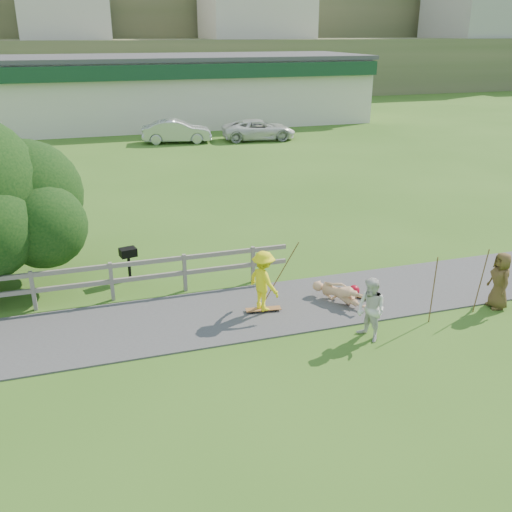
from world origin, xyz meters
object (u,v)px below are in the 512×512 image
object	(u,v)px
spectator_c	(500,281)
car_silver	(177,131)
skater_fallen	(340,293)
spectator_a	(371,310)
skater_rider	(264,284)
car_white	(259,130)
bbq	(129,264)

from	to	relation	value
spectator_c	car_silver	size ratio (longest dim) A/B	0.35
skater_fallen	spectator_a	size ratio (longest dim) A/B	1.07
skater_rider	car_white	size ratio (longest dim) A/B	0.33
skater_rider	spectator_c	bearing A→B (deg)	-125.94
spectator_a	bbq	xyz separation A→B (m)	(-5.08, 5.22, -0.28)
car_white	bbq	bearing A→B (deg)	159.13
car_silver	bbq	bearing A→B (deg)	175.43
car_silver	skater_fallen	bearing A→B (deg)	-170.95
spectator_a	car_white	bearing A→B (deg)	151.21
skater_fallen	car_white	xyz separation A→B (m)	(5.44, 24.25, 0.37)
car_silver	car_white	xyz separation A→B (m)	(5.44, -0.63, -0.06)
spectator_c	bbq	world-z (taller)	spectator_c
skater_rider	skater_fallen	distance (m)	2.19
skater_fallen	spectator_a	bearing A→B (deg)	-125.11
spectator_a	car_white	size ratio (longest dim) A/B	0.32
car_silver	bbq	world-z (taller)	car_silver
skater_fallen	skater_rider	bearing A→B (deg)	146.37
car_white	spectator_c	bearing A→B (deg)	-177.38
skater_rider	skater_fallen	bearing A→B (deg)	-114.53
spectator_a	car_silver	distance (m)	26.82
skater_rider	spectator_a	xyz separation A→B (m)	(1.97, -2.06, -0.02)
spectator_a	car_silver	xyz separation A→B (m)	(0.16, 26.82, -0.04)
skater_rider	spectator_c	distance (m)	6.21
spectator_c	skater_fallen	bearing A→B (deg)	-102.32
skater_rider	skater_fallen	world-z (taller)	skater_rider
bbq	skater_fallen	bearing A→B (deg)	-43.95
skater_rider	spectator_c	world-z (taller)	skater_rider
car_white	skater_rider	bearing A→B (deg)	168.68
bbq	skater_rider	bearing A→B (deg)	-57.39
spectator_c	car_silver	world-z (taller)	spectator_c
spectator_c	car_white	distance (m)	25.73
skater_fallen	spectator_c	world-z (taller)	spectator_c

